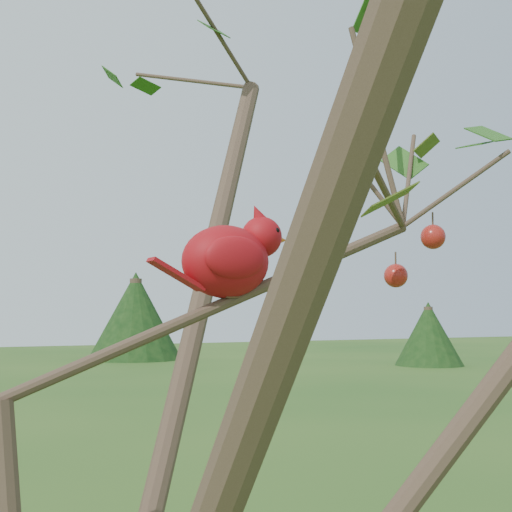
# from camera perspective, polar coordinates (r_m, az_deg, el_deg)

# --- Properties ---
(crabapple_tree) EXTENTS (2.35, 2.05, 2.95)m
(crabapple_tree) POSITION_cam_1_polar(r_m,az_deg,el_deg) (0.88, -14.01, -0.67)
(crabapple_tree) COLOR #443225
(crabapple_tree) RESTS_ON ground
(cardinal) EXTENTS (0.22, 0.12, 0.15)m
(cardinal) POSITION_cam_1_polar(r_m,az_deg,el_deg) (1.04, -2.07, -0.15)
(cardinal) COLOR #B00F1A
(cardinal) RESTS_ON ground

